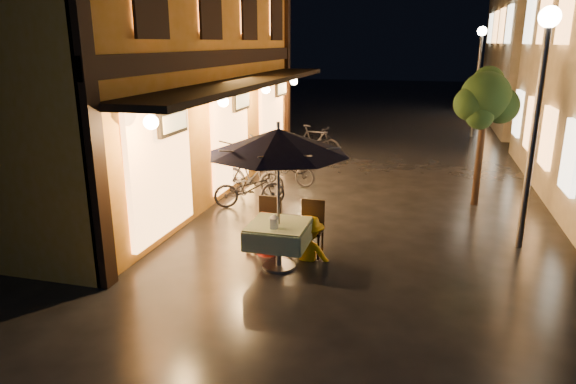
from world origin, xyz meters
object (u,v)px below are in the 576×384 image
(streetlamp_near, at_px, (540,87))
(table_lantern, at_px, (274,220))
(person_orange, at_px, (264,213))
(person_yellow, at_px, (309,217))
(patio_umbrella, at_px, (278,142))
(cafe_table, at_px, (279,234))
(bicycle_0, at_px, (250,189))

(streetlamp_near, relative_size, table_lantern, 16.92)
(streetlamp_near, height_order, table_lantern, streetlamp_near)
(person_orange, relative_size, person_yellow, 0.99)
(patio_umbrella, distance_m, person_orange, 1.57)
(cafe_table, relative_size, person_yellow, 0.66)
(cafe_table, bearing_deg, table_lantern, -90.00)
(cafe_table, xyz_separation_m, patio_umbrella, (0.00, 0.00, 1.56))
(table_lantern, relative_size, bicycle_0, 0.15)
(cafe_table, height_order, bicycle_0, bicycle_0)
(patio_umbrella, xyz_separation_m, person_yellow, (0.40, 0.51, -1.40))
(patio_umbrella, relative_size, table_lantern, 9.84)
(streetlamp_near, bearing_deg, patio_umbrella, -153.57)
(streetlamp_near, height_order, bicycle_0, streetlamp_near)
(bicycle_0, bearing_deg, table_lantern, -179.41)
(person_yellow, bearing_deg, patio_umbrella, 54.80)
(cafe_table, relative_size, patio_umbrella, 0.40)
(person_yellow, distance_m, bicycle_0, 3.20)
(table_lantern, bearing_deg, streetlamp_near, 29.17)
(person_orange, bearing_deg, table_lantern, 106.60)
(cafe_table, xyz_separation_m, person_yellow, (0.40, 0.51, 0.16))
(patio_umbrella, bearing_deg, bicycle_0, 117.37)
(person_orange, xyz_separation_m, bicycle_0, (-1.13, 2.46, -0.32))
(cafe_table, height_order, patio_umbrella, patio_umbrella)
(streetlamp_near, relative_size, cafe_table, 4.27)
(streetlamp_near, bearing_deg, cafe_table, -153.57)
(table_lantern, xyz_separation_m, person_orange, (-0.43, 0.81, -0.17))
(cafe_table, distance_m, patio_umbrella, 1.56)
(patio_umbrella, relative_size, bicycle_0, 1.51)
(cafe_table, relative_size, person_orange, 0.66)
(patio_umbrella, distance_m, table_lantern, 1.25)
(table_lantern, bearing_deg, patio_umbrella, 90.00)
(person_yellow, bearing_deg, table_lantern, 65.15)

